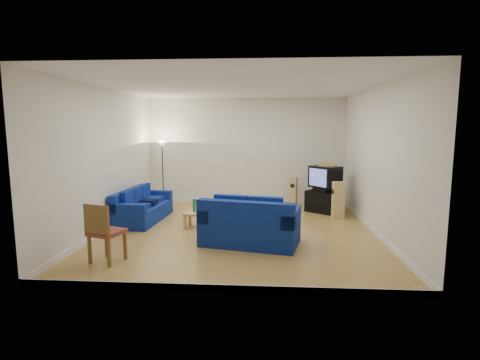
# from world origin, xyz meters

# --- Properties ---
(room) EXTENTS (6.01, 6.51, 3.21)m
(room) POSITION_xyz_m (0.00, 0.00, 1.54)
(room) COLOR olive
(room) RESTS_ON ground
(sofa_three_seat) EXTENTS (1.00, 2.08, 0.79)m
(sofa_three_seat) POSITION_xyz_m (-2.51, 0.76, 0.29)
(sofa_three_seat) COLOR #081752
(sofa_three_seat) RESTS_ON ground
(sofa_loveseat) EXTENTS (2.07, 1.43, 0.94)m
(sofa_loveseat) POSITION_xyz_m (0.28, -1.01, 0.36)
(sofa_loveseat) COLOR #081752
(sofa_loveseat) RESTS_ON ground
(coffee_table) EXTENTS (1.04, 0.59, 0.36)m
(coffee_table) POSITION_xyz_m (-0.77, 0.18, 0.31)
(coffee_table) COLOR tan
(coffee_table) RESTS_ON ground
(bottle) EXTENTS (0.08, 0.08, 0.31)m
(bottle) POSITION_xyz_m (-1.05, 0.21, 0.52)
(bottle) COLOR #197233
(bottle) RESTS_ON coffee_table
(tissue_box) EXTENTS (0.24, 0.18, 0.09)m
(tissue_box) POSITION_xyz_m (-0.75, 0.15, 0.41)
(tissue_box) COLOR green
(tissue_box) RESTS_ON coffee_table
(red_canister) EXTENTS (0.12, 0.12, 0.13)m
(red_canister) POSITION_xyz_m (-0.57, 0.20, 0.43)
(red_canister) COLOR red
(red_canister) RESTS_ON coffee_table
(remote) EXTENTS (0.18, 0.08, 0.02)m
(remote) POSITION_xyz_m (-0.44, 0.10, 0.38)
(remote) COLOR black
(remote) RESTS_ON coffee_table
(tv_stand) EXTENTS (1.09, 1.01, 0.59)m
(tv_stand) POSITION_xyz_m (2.22, 1.97, 0.29)
(tv_stand) COLOR black
(tv_stand) RESTS_ON ground
(av_receiver) EXTENTS (0.57, 0.56, 0.10)m
(av_receiver) POSITION_xyz_m (2.16, 1.93, 0.64)
(av_receiver) COLOR black
(av_receiver) RESTS_ON tv_stand
(television) EXTENTS (0.91, 0.94, 0.59)m
(television) POSITION_xyz_m (2.22, 2.01, 0.98)
(television) COLOR black
(television) RESTS_ON av_receiver
(centre_speaker) EXTENTS (0.43, 0.25, 0.14)m
(centre_speaker) POSITION_xyz_m (2.25, 2.00, 1.35)
(centre_speaker) COLOR tan
(centre_speaker) RESTS_ON television
(speaker_left) EXTENTS (0.26, 0.30, 0.87)m
(speaker_left) POSITION_xyz_m (1.42, 2.70, 0.44)
(speaker_left) COLOR tan
(speaker_left) RESTS_ON ground
(speaker_right) EXTENTS (0.32, 0.25, 0.95)m
(speaker_right) POSITION_xyz_m (2.45, 1.26, 0.48)
(speaker_right) COLOR tan
(speaker_right) RESTS_ON ground
(floor_lamp) EXTENTS (0.33, 0.33, 1.91)m
(floor_lamp) POSITION_xyz_m (-2.45, 2.63, 1.57)
(floor_lamp) COLOR black
(floor_lamp) RESTS_ON ground
(dining_chair) EXTENTS (0.63, 0.63, 1.05)m
(dining_chair) POSITION_xyz_m (-2.16, -2.22, 0.59)
(dining_chair) COLOR brown
(dining_chair) RESTS_ON ground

